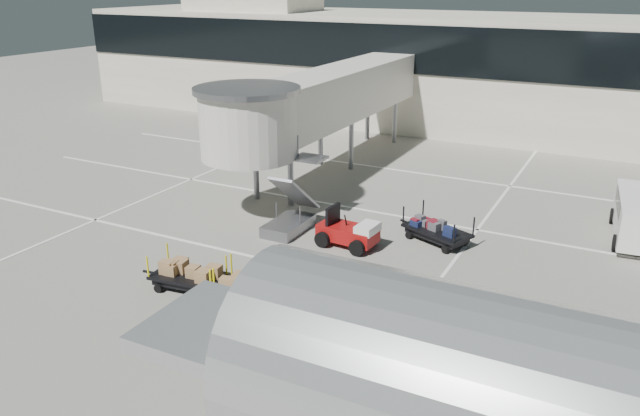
% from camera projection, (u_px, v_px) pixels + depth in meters
% --- Properties ---
extents(ground, '(140.00, 140.00, 0.00)m').
position_uv_depth(ground, '(253.00, 284.00, 22.86)').
color(ground, gray).
rests_on(ground, ground).
extents(lane_markings, '(40.00, 30.00, 0.02)m').
position_uv_depth(lane_markings, '(345.00, 204.00, 30.90)').
color(lane_markings, white).
rests_on(lane_markings, ground).
extents(terminal, '(64.00, 12.11, 15.20)m').
position_uv_depth(terminal, '(468.00, 70.00, 46.48)').
color(terminal, white).
rests_on(terminal, ground).
extents(jet_bridge, '(5.70, 20.40, 6.03)m').
position_uv_depth(jet_bridge, '(314.00, 103.00, 33.29)').
color(jet_bridge, silver).
rests_on(jet_bridge, ground).
extents(baggage_tug, '(2.60, 1.76, 1.64)m').
position_uv_depth(baggage_tug, '(349.00, 233.00, 25.90)').
color(baggage_tug, '#970D0D').
rests_on(baggage_tug, ground).
extents(suitcase_cart, '(3.52, 2.39, 1.37)m').
position_uv_depth(suitcase_cart, '(438.00, 231.00, 26.32)').
color(suitcase_cart, black).
rests_on(suitcase_cart, ground).
extents(box_cart_near, '(3.37, 1.75, 1.29)m').
position_uv_depth(box_cart_near, '(252.00, 288.00, 21.49)').
color(box_cart_near, black).
rests_on(box_cart_near, ground).
extents(box_cart_far, '(3.49, 1.71, 1.34)m').
position_uv_depth(box_cart_far, '(191.00, 276.00, 22.29)').
color(box_cart_far, black).
rests_on(box_cart_far, ground).
extents(ground_worker, '(0.69, 0.62, 1.59)m').
position_uv_depth(ground_worker, '(305.00, 291.00, 20.68)').
color(ground_worker, '#C7FF1A').
rests_on(ground_worker, ground).
extents(belt_loader, '(4.39, 3.02, 1.99)m').
position_uv_depth(belt_loader, '(235.00, 107.00, 50.11)').
color(belt_loader, '#970D0D').
rests_on(belt_loader, ground).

